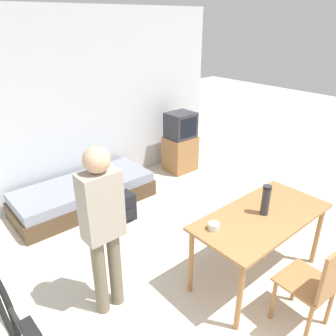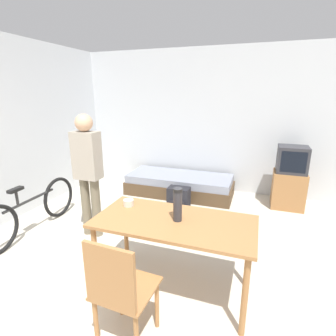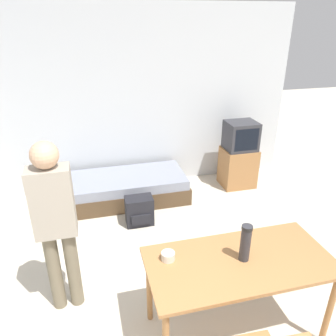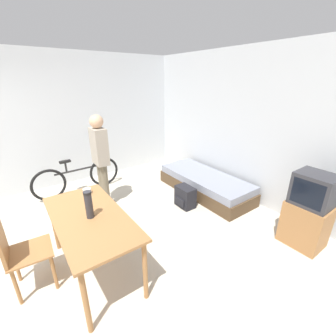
{
  "view_description": "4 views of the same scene",
  "coord_description": "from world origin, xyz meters",
  "views": [
    {
      "loc": [
        -1.89,
        -0.59,
        2.53
      ],
      "look_at": [
        0.47,
        2.17,
        0.85
      ],
      "focal_mm": 35.0,
      "sensor_mm": 36.0,
      "label": 1
    },
    {
      "loc": [
        1.25,
        -1.19,
        1.89
      ],
      "look_at": [
        0.14,
        1.98,
        0.92
      ],
      "focal_mm": 28.0,
      "sensor_mm": 36.0,
      "label": 2
    },
    {
      "loc": [
        -0.46,
        -0.93,
        2.49
      ],
      "look_at": [
        0.32,
        2.12,
        1.03
      ],
      "focal_mm": 35.0,
      "sensor_mm": 36.0,
      "label": 3
    },
    {
      "loc": [
        2.79,
        0.36,
        2.16
      ],
      "look_at": [
        0.31,
        2.15,
        0.95
      ],
      "focal_mm": 24.0,
      "sensor_mm": 36.0,
      "label": 4
    }
  ],
  "objects": [
    {
      "name": "wooden_chair",
      "position": [
        0.4,
        0.17,
        0.53
      ],
      "size": [
        0.45,
        0.45,
        0.94
      ],
      "color": "#9E6B3D",
      "rests_on": "ground_plane"
    },
    {
      "name": "dining_table",
      "position": [
        0.59,
        0.88,
        0.68
      ],
      "size": [
        1.47,
        0.71,
        0.76
      ],
      "color": "#9E6B3D",
      "rests_on": "ground_plane"
    },
    {
      "name": "tv",
      "position": [
        1.8,
        3.39,
        0.51
      ],
      "size": [
        0.51,
        0.44,
        1.06
      ],
      "color": "#9E6B3D",
      "rests_on": "ground_plane"
    },
    {
      "name": "mate_bowl",
      "position": [
        0.05,
        1.03,
        0.8
      ],
      "size": [
        0.11,
        0.11,
        0.07
      ],
      "color": "beige",
      "rests_on": "dining_table"
    },
    {
      "name": "backpack",
      "position": [
        0.08,
        2.69,
        0.19
      ],
      "size": [
        0.35,
        0.26,
        0.38
      ],
      "color": "black",
      "rests_on": "ground_plane"
    },
    {
      "name": "wall_back",
      "position": [
        0.0,
        3.88,
        1.35
      ],
      "size": [
        5.45,
        0.06,
        2.7
      ],
      "color": "silver",
      "rests_on": "ground_plane"
    },
    {
      "name": "bicycle",
      "position": [
        -1.61,
        1.3,
        0.32
      ],
      "size": [
        0.11,
        1.71,
        0.72
      ],
      "color": "black",
      "rests_on": "ground_plane"
    },
    {
      "name": "wall_left",
      "position": [
        -2.25,
        1.93,
        1.35
      ],
      "size": [
        0.06,
        4.85,
        2.7
      ],
      "color": "silver",
      "rests_on": "ground_plane"
    },
    {
      "name": "person_standing",
      "position": [
        -0.8,
        1.53,
        0.96
      ],
      "size": [
        0.34,
        0.22,
        1.64
      ],
      "color": "#6B604C",
      "rests_on": "ground_plane"
    },
    {
      "name": "thermos_flask",
      "position": [
        0.62,
        0.88,
        0.93
      ],
      "size": [
        0.08,
        0.08,
        0.31
      ],
      "color": "#2D2D33",
      "rests_on": "dining_table"
    },
    {
      "name": "daybed",
      "position": [
        -0.11,
        3.36,
        0.19
      ],
      "size": [
        2.0,
        0.82,
        0.38
      ],
      "color": "#4C3823",
      "rests_on": "ground_plane"
    }
  ]
}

